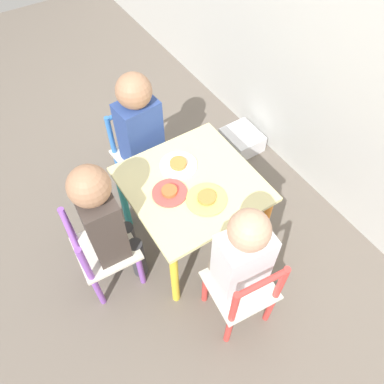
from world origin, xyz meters
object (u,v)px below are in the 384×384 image
kids_table (192,192)px  plate_left (178,165)px  chair_red (243,291)px  chair_purple (102,252)px  plate_right (207,199)px  child_right (240,258)px  chair_blue (140,154)px  storage_bin (242,140)px  child_front (105,220)px  plate_front (170,192)px  child_left (141,131)px

kids_table → plate_left: plate_left is taller
kids_table → chair_red: (0.47, -0.05, -0.14)m
chair_red → plate_left: size_ratio=2.98×
chair_purple → plate_left: (-0.09, 0.47, 0.22)m
chair_red → plate_right: chair_red is taller
plate_left → chair_red: bearing=-4.5°
child_right → plate_left: size_ratio=4.38×
chair_blue → storage_bin: 0.71m
chair_red → child_front: child_front is taller
child_front → plate_front: bearing=-91.2°
chair_red → plate_front: size_ratio=3.36×
chair_blue → chair_red: size_ratio=1.00×
plate_front → plate_left: bearing=135.0°
child_left → plate_front: child_left is taller
chair_red → child_left: (-0.88, 0.01, 0.22)m
plate_left → child_front: bearing=-77.1°
plate_front → chair_blue: bearing=171.2°
child_left → plate_right: child_left is taller
kids_table → chair_blue: 0.49m
chair_red → plate_right: (-0.35, 0.05, 0.22)m
chair_purple → storage_bin: size_ratio=2.19×
storage_bin → plate_left: bearing=-65.9°
child_left → plate_right: size_ratio=4.46×
child_front → chair_purple: bearing=90.0°
chair_red → child_right: child_right is taller
plate_front → plate_right: (0.12, 0.12, -0.00)m
chair_red → child_right: size_ratio=0.68×
child_left → child_right: size_ratio=1.04×
chair_purple → child_right: child_right is taller
chair_red → plate_front: 0.52m
child_right → plate_right: child_right is taller
kids_table → chair_blue: (-0.47, -0.04, -0.14)m
kids_table → storage_bin: (-0.40, 0.64, -0.34)m
chair_purple → plate_right: size_ratio=2.92×
kids_table → child_front: size_ratio=0.72×
chair_blue → storage_bin: size_ratio=2.19×
kids_table → plate_front: (-0.00, -0.12, 0.08)m
chair_purple → chair_red: bearing=-136.3°
child_right → chair_red: bearing=90.0°
kids_table → chair_red: 0.49m
chair_purple → plate_front: size_ratio=3.36×
chair_purple → storage_bin: (-0.38, 1.11, -0.20)m
chair_blue → chair_purple: size_ratio=1.00×
kids_table → plate_front: plate_front is taller
kids_table → chair_purple: (-0.02, -0.47, -0.14)m
plate_left → storage_bin: bearing=114.1°
child_right → plate_front: (-0.41, -0.08, 0.03)m
chair_purple → child_right: size_ratio=0.68×
plate_right → storage_bin: (-0.52, 0.64, -0.42)m
child_left → plate_front: 0.42m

